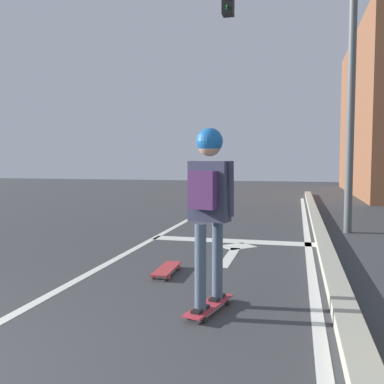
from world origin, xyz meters
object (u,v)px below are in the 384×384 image
(skateboard, at_px, (209,306))
(skater, at_px, (209,193))
(spare_skateboard, at_px, (167,269))
(traffic_signal_mast, at_px, (294,47))

(skateboard, relative_size, skater, 0.47)
(skater, xyz_separation_m, spare_skateboard, (-0.83, 1.27, -1.12))
(skateboard, distance_m, skater, 1.13)
(spare_skateboard, relative_size, traffic_signal_mast, 0.14)
(skater, distance_m, traffic_signal_mast, 5.97)
(skater, bearing_deg, traffic_signal_mast, 82.14)
(skateboard, relative_size, traffic_signal_mast, 0.15)
(skateboard, distance_m, spare_skateboard, 1.51)
(skater, relative_size, spare_skateboard, 2.23)
(spare_skateboard, xyz_separation_m, traffic_signal_mast, (1.56, 4.02, 3.78))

